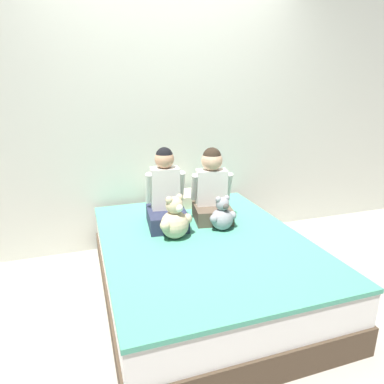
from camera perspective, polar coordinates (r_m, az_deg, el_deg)
The scene contains 8 objects.
ground_plane at distance 2.79m, azimuth 1.83°, elevation -16.25°, with size 14.00×14.00×0.00m, color #B2A899.
wall_behind_bed at distance 3.33m, azimuth -4.32°, elevation 12.30°, with size 8.00×0.06×2.50m.
bed at distance 2.67m, azimuth 1.88°, elevation -12.20°, with size 1.47×1.90×0.46m.
child_on_left at distance 2.73m, azimuth -4.39°, elevation -0.80°, with size 0.34×0.42×0.63m.
child_on_right at distance 2.84m, azimuth 3.33°, elevation 0.42°, with size 0.36×0.38×0.61m.
teddy_bear_held_by_left_child at distance 2.52m, azimuth -2.87°, elevation -4.71°, with size 0.26×0.21×0.33m.
teddy_bear_held_by_right_child at distance 2.68m, azimuth 5.07°, elevation -3.93°, with size 0.23×0.17×0.28m.
pillow_at_headboard at distance 3.22m, azimuth -2.84°, elevation -1.26°, with size 0.50×0.29×0.11m.
Camera 1 is at (-0.82, -2.17, 1.55)m, focal length 32.00 mm.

